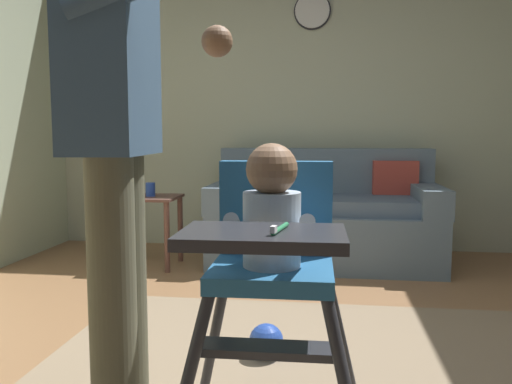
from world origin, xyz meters
TOP-DOWN VIEW (x-y plane):
  - wall_far at (0.00, 2.55)m, footprint 4.84×0.06m
  - couch at (0.32, 2.03)m, footprint 1.69×0.86m
  - high_chair at (0.17, -0.46)m, footprint 0.62×0.74m
  - adult_standing at (-0.29, -0.50)m, footprint 0.54×0.50m
  - toy_ball at (0.08, 0.20)m, footprint 0.15×0.15m
  - side_table at (-0.95, 1.71)m, footprint 0.40×0.40m
  - sippy_cup at (-0.95, 1.71)m, footprint 0.07×0.07m
  - wall_clock at (0.19, 2.51)m, footprint 0.30×0.04m

SIDE VIEW (x-z plane):
  - toy_ball at x=0.08m, z-range 0.00..0.15m
  - couch at x=0.32m, z-range -0.10..0.76m
  - side_table at x=-0.95m, z-range 0.12..0.64m
  - sippy_cup at x=-0.95m, z-range 0.52..0.62m
  - high_chair at x=0.17m, z-range 0.17..1.12m
  - adult_standing at x=-0.29m, z-range 0.11..1.80m
  - wall_far at x=0.00m, z-range 0.00..2.77m
  - wall_clock at x=0.19m, z-range 1.83..2.14m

